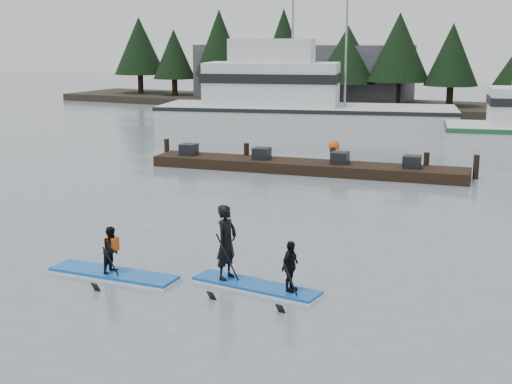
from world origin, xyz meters
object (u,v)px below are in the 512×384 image
at_px(paddleboard_solo, 113,262).
at_px(paddleboard_duo, 249,259).
at_px(fishing_boat_large, 297,114).
at_px(floating_dock, 306,167).

relative_size(paddleboard_solo, paddleboard_duo, 1.04).
bearing_deg(fishing_boat_large, paddleboard_solo, -90.87).
distance_m(floating_dock, paddleboard_duo, 14.60).
height_order(floating_dock, paddleboard_solo, paddleboard_solo).
xyz_separation_m(fishing_boat_large, paddleboard_solo, (7.26, -29.15, -0.44)).
height_order(fishing_boat_large, paddleboard_solo, fishing_boat_large).
height_order(fishing_boat_large, floating_dock, fishing_boat_large).
bearing_deg(floating_dock, fishing_boat_large, 107.20).
bearing_deg(floating_dock, paddleboard_solo, -93.24).
distance_m(fishing_boat_large, floating_dock, 15.76).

